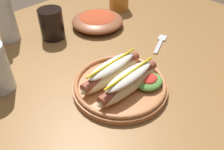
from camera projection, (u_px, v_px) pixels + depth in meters
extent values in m
cube|color=olive|center=(89.00, 64.00, 0.76)|extent=(1.40, 0.96, 0.04)
cylinder|color=olive|center=(125.00, 44.00, 1.54)|extent=(0.06, 0.06, 0.70)
cylinder|color=#B77042|center=(120.00, 86.00, 0.64)|extent=(0.25, 0.25, 0.02)
torus|color=#B77042|center=(120.00, 83.00, 0.63)|extent=(0.25, 0.25, 0.01)
ellipsoid|color=beige|center=(129.00, 84.00, 0.61)|extent=(0.22, 0.05, 0.04)
cylinder|color=brown|center=(129.00, 82.00, 0.60)|extent=(0.20, 0.03, 0.03)
ellipsoid|color=silver|center=(129.00, 76.00, 0.59)|extent=(0.16, 0.05, 0.02)
cylinder|color=yellow|center=(129.00, 73.00, 0.59)|extent=(0.17, 0.01, 0.01)
ellipsoid|color=beige|center=(112.00, 73.00, 0.64)|extent=(0.22, 0.05, 0.04)
cylinder|color=brown|center=(112.00, 71.00, 0.64)|extent=(0.20, 0.03, 0.03)
ellipsoid|color=silver|center=(112.00, 66.00, 0.62)|extent=(0.16, 0.05, 0.02)
cylinder|color=yellow|center=(112.00, 63.00, 0.62)|extent=(0.17, 0.01, 0.01)
ellipsoid|color=#5B9942|center=(149.00, 82.00, 0.63)|extent=(0.08, 0.06, 0.02)
ellipsoid|color=red|center=(150.00, 79.00, 0.62)|extent=(0.05, 0.04, 0.01)
cube|color=silver|center=(158.00, 47.00, 0.80)|extent=(0.08, 0.05, 0.00)
cube|color=silver|center=(162.00, 38.00, 0.84)|extent=(0.04, 0.04, 0.00)
cylinder|color=black|center=(51.00, 24.00, 0.82)|extent=(0.08, 0.08, 0.10)
cylinder|color=silver|center=(5.00, 17.00, 0.79)|extent=(0.07, 0.07, 0.17)
ellipsoid|color=brown|center=(97.00, 21.00, 0.90)|extent=(0.19, 0.19, 0.04)
ellipsoid|color=#B74223|center=(97.00, 17.00, 0.89)|extent=(0.13, 0.13, 0.02)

